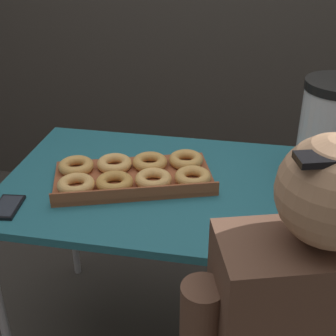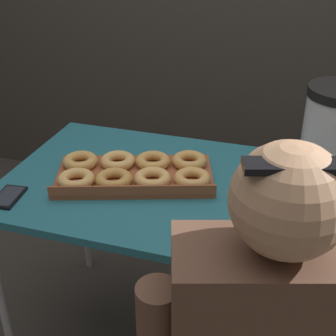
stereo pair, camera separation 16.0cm
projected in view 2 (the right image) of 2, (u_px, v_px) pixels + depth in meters
The scene contains 4 objects.
folding_table at pixel (182, 199), 1.65m from camera, with size 1.26×0.75×0.78m.
donut_box at pixel (134, 172), 1.65m from camera, with size 0.61×0.45×0.05m.
coffee_urn at pixel (335, 145), 1.46m from camera, with size 0.22×0.25×0.41m.
cell_phone at pixel (8, 197), 1.54m from camera, with size 0.09×0.14×0.01m.
Camera 2 is at (0.36, -1.34, 1.62)m, focal length 50.00 mm.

